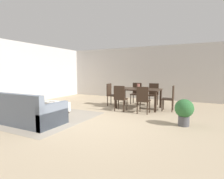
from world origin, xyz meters
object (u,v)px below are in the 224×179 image
Objects in this scene: couch at (23,112)px; dining_chair_far_right at (153,93)px; dining_chair_head_west at (111,93)px; vase_centerpiece at (138,86)px; ottoman_table at (55,106)px; dining_chair_far_left at (136,92)px; dining_chair_near_left at (120,97)px; dining_chair_near_right at (143,99)px; dining_table at (138,91)px; dining_chair_head_east at (170,97)px; book_on_ottoman at (54,101)px; potted_plant at (184,110)px.

couch is 2.47× the size of dining_chair_far_right.
vase_centerpiece reaches higher than dining_chair_head_west.
dining_chair_far_left reaches higher than ottoman_table.
dining_chair_near_right is at bearing -2.69° from dining_chair_near_left.
dining_table is 1.20m from dining_chair_head_east.
ottoman_table is at bearing -122.85° from dining_chair_far_left.
dining_chair_near_right is at bearing -64.55° from dining_chair_far_left.
dining_chair_head_west reaches higher than book_on_ottoman.
dining_table is 1.79× the size of dining_chair_far_left.
book_on_ottoman is at bearing -149.43° from dining_chair_head_east.
dining_chair_head_west reaches higher than ottoman_table.
ottoman_table is 1.12× the size of dining_chair_head_west.
dining_chair_far_right is 1.79m from dining_chair_head_west.
couch is at bearing -85.24° from book_on_ottoman.
dining_chair_near_right is (2.76, 1.22, 0.30)m from ottoman_table.
ottoman_table is at bearing -149.20° from dining_chair_head_east.
dining_chair_near_left reaches higher than potted_plant.
dining_chair_near_right is 1.84m from dining_chair_head_west.
dining_chair_head_east is 1.30× the size of potted_plant.
book_on_ottoman is (-2.31, -2.11, -0.45)m from vase_centerpiece.
dining_chair_head_west is 2.37m from book_on_ottoman.
dining_chair_near_right reaches higher than dining_table.
vase_centerpiece is 0.26× the size of potted_plant.
dining_chair_far_left is at bearing 57.15° from ottoman_table.
book_on_ottoman is at bearing 147.49° from ottoman_table.
dining_chair_near_left is (1.81, 2.54, 0.23)m from couch.
vase_centerpiece is at bearing 65.38° from dining_chair_near_left.
dining_chair_near_right is 1.74m from dining_chair_far_right.
couch is at bearing -107.11° from dining_chair_head_west.
dining_chair_head_west is at bearing -131.68° from dining_chair_far_left.
dining_table is 1.79× the size of dining_chair_head_west.
couch is 3.23× the size of potted_plant.
dining_chair_far_left is 1.82m from dining_chair_head_east.
potted_plant is (2.19, -2.57, -0.11)m from dining_chair_far_left.
ottoman_table is 1.12× the size of dining_chair_near_right.
dining_chair_near_left and dining_chair_far_right have the same top height.
dining_table reaches higher than potted_plant.
vase_centerpiece is at bearing 117.35° from dining_chair_near_right.
dining_chair_head_west is (1.03, 3.36, 0.23)m from couch.
book_on_ottoman is 0.37× the size of potted_plant.
dining_chair_head_west is at bearing 133.48° from dining_chair_near_left.
dining_chair_near_right is at bearing 23.91° from ottoman_table.
vase_centerpiece is at bearing 42.70° from ottoman_table.
couch is at bearing -125.52° from dining_chair_near_left.
dining_chair_head_east is at bearing 49.20° from dining_chair_near_right.
dining_table is 2.48m from potted_plant.
ottoman_table is 3.18m from vase_centerpiece.
vase_centerpiece is (-1.21, 0.03, 0.33)m from dining_chair_head_east.
vase_centerpiece is at bearing 178.71° from dining_chair_head_east.
couch is 4.36m from potted_plant.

